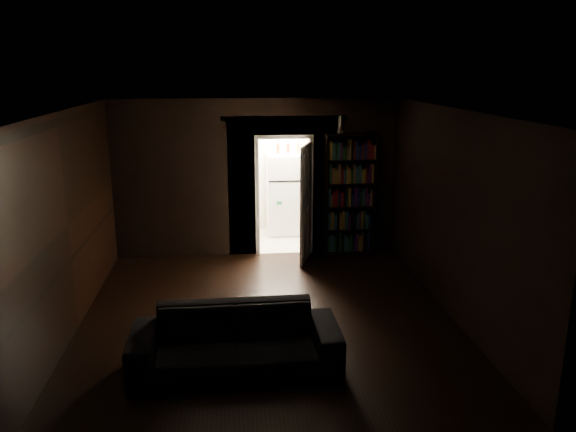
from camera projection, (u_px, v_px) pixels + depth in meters
name	position (u px, v px, depth m)	size (l,w,h in m)	color
ground	(268.00, 318.00, 7.66)	(5.50, 5.50, 0.00)	black
room_walls	(261.00, 182.00, 8.25)	(5.02, 5.61, 2.84)	black
kitchen_alcove	(279.00, 177.00, 11.11)	(2.20, 1.80, 2.60)	#B6B09F
sofa	(236.00, 331.00, 6.30)	(2.34, 1.01, 0.90)	black
bookshelf	(349.00, 195.00, 10.03)	(0.90, 0.32, 2.20)	black
refrigerator	(285.00, 194.00, 11.40)	(0.74, 0.68, 1.65)	white
door	(306.00, 204.00, 9.71)	(0.85, 0.05, 2.05)	white
figurine	(340.00, 124.00, 9.73)	(0.10, 0.10, 0.31)	white
bottles	(288.00, 147.00, 11.13)	(0.67, 0.08, 0.27)	black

